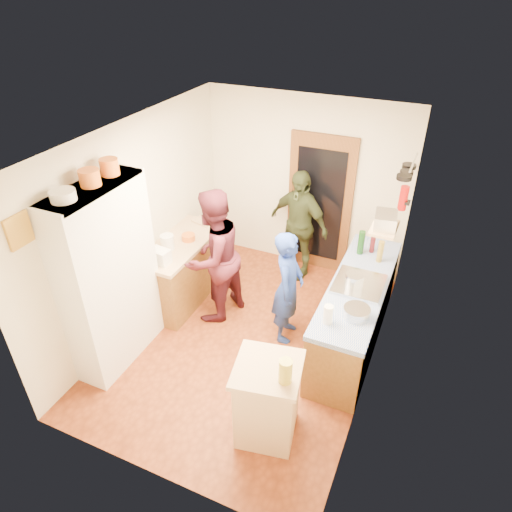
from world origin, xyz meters
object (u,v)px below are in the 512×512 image
Objects in this scene: right_counter_base at (355,315)px; person_back at (299,225)px; island_base at (267,402)px; person_hob at (290,289)px; hutch_body at (110,278)px; person_left at (218,256)px.

person_back is at bearing 134.88° from right_counter_base.
right_counter_base is at bearing 74.12° from island_base.
person_hob is (-0.30, 1.41, 0.31)m from island_base.
hutch_body is 2.07m from person_hob.
person_hob is (1.73, 1.07, -0.36)m from hutch_body.
person_back is (-0.38, 1.38, 0.09)m from person_hob.
person_left is 1.09× the size of person_back.
right_counter_base is 1.48× the size of person_hob.
person_back is (1.35, 2.45, -0.27)m from hutch_body.
person_back is at bearing 7.89° from person_hob.
right_counter_base is 0.86m from person_hob.
hutch_body is 1.22× the size of person_left.
person_left is (-1.77, -0.16, 0.48)m from right_counter_base.
hutch_body is 2.56× the size of island_base.
person_back is at bearing 103.64° from island_base.
hutch_body is 1.48× the size of person_hob.
person_hob is at bearing 101.18° from person_left.
hutch_body is 2.81m from person_back.
person_hob is 0.89× the size of person_back.
person_hob is at bearing -57.58° from person_back.
person_hob is (-0.77, -0.23, 0.32)m from right_counter_base.
person_back is (-1.15, 1.15, 0.41)m from right_counter_base.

